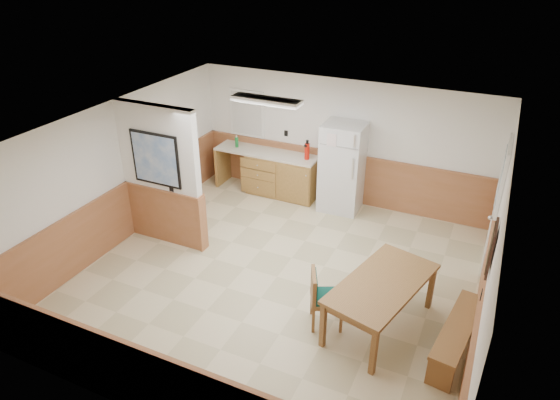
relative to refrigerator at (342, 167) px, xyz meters
The scene contains 20 objects.
ground 2.78m from the refrigerator, 93.40° to the right, with size 6.00×6.00×0.00m, color beige.
ceiling 3.09m from the refrigerator, 93.40° to the right, with size 6.00×6.00×0.02m, color white.
back_wall 0.55m from the refrigerator, 112.86° to the left, with size 6.00×0.02×2.50m, color white.
right_wall 3.89m from the refrigerator, 42.76° to the right, with size 0.02×6.00×2.50m, color white.
left_wall 4.12m from the refrigerator, 140.20° to the right, with size 0.02×6.00×2.50m, color white.
wainscot_back 0.54m from the refrigerator, 114.02° to the left, with size 6.00×0.04×1.00m, color #A76742.
wainscot_right 3.88m from the refrigerator, 42.96° to the right, with size 0.04×6.00×1.00m, color #A76742.
wainscot_left 4.11m from the refrigerator, 140.02° to the right, with size 0.04×6.00×1.00m, color #A76742.
partition_wall 3.44m from the refrigerator, 134.66° to the right, with size 1.50×0.20×2.50m.
kitchen_counter 1.43m from the refrigerator, behind, with size 2.20×0.61×1.00m.
exterior_door 2.91m from the refrigerator, 14.57° to the right, with size 0.07×1.02×2.15m.
kitchen_window 2.38m from the refrigerator, behind, with size 0.80×0.04×1.00m.
wall_painting 4.11m from the refrigerator, 46.20° to the right, with size 0.04×0.50×0.60m.
fluorescent_fixture 2.27m from the refrigerator, 125.71° to the right, with size 1.20×0.30×0.09m.
refrigerator is the anchor object (origin of this frame).
dining_table 3.45m from the refrigerator, 62.31° to the right, with size 1.28×1.91×0.75m.
dining_bench 4.12m from the refrigerator, 49.64° to the right, with size 0.54×1.55×0.45m.
dining_chair 3.47m from the refrigerator, 75.90° to the right, with size 0.72×0.62×0.85m.
fire_extinguisher 0.79m from the refrigerator, behind, with size 0.13×0.13×0.40m.
soap_bottle 2.35m from the refrigerator, behind, with size 0.07×0.07×0.22m, color #178031.
Camera 1 is at (2.78, -5.86, 4.83)m, focal length 32.00 mm.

